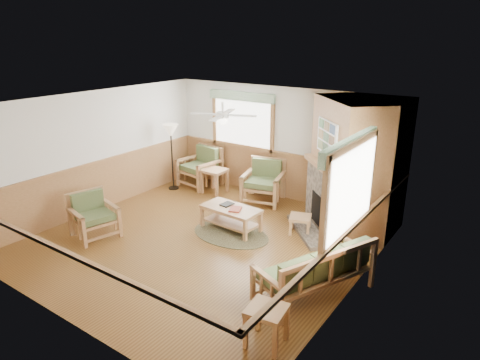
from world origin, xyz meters
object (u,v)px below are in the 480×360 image
Objects in this scene: armchair_back_left at (200,167)px; floor_lamp_right at (331,221)px; coffee_table at (231,218)px; floor_lamp_left at (172,157)px; sofa at (315,269)px; end_table_chairs at (215,181)px; end_table_sofa at (266,326)px; armchair_left at (94,216)px; footstool at (300,225)px; armchair_back_right at (263,182)px.

floor_lamp_right is (4.44, -1.67, 0.22)m from armchair_back_left.
coffee_table is 0.71× the size of floor_lamp_left.
sofa reaches higher than end_table_chairs.
armchair_back_left is 1.87× the size of end_table_sofa.
floor_lamp_right reaches higher than armchair_left.
sofa reaches higher than coffee_table.
footstool is (3.54, -1.06, -0.33)m from armchair_back_left.
floor_lamp_right is (4.84, -1.07, -0.13)m from floor_lamp_left.
footstool is 1.22m from floor_lamp_right.
end_table_chairs is at bearing 173.18° from armchair_back_right.
floor_lamp_right is at bearing -144.23° from sofa.
end_table_sofa is (2.42, -2.53, 0.03)m from coffee_table.
end_table_sofa is at bearing -72.27° from armchair_back_right.
sofa is 1.29× the size of floor_lamp_right.
armchair_back_left is 0.70× the size of floor_lamp_right.
armchair_back_right is 2.94m from floor_lamp_right.
end_table_sofa is 0.32× the size of floor_lamp_left.
end_table_sofa is at bearing -43.60° from coffee_table.
sofa is 2.13× the size of armchair_left.
sofa is 3.44× the size of end_table_sofa.
armchair_left is at bearing -156.08° from floor_lamp_right.
sofa reaches higher than footstool.
sofa is 1.54× the size of coffee_table.
floor_lamp_right is at bearing 4.22° from coffee_table.
floor_lamp_left is at bearing 167.55° from floor_lamp_right.
armchair_left is at bearing -77.69° from floor_lamp_left.
floor_lamp_left reaches higher than end_table_sofa.
armchair_back_left is at bearing 159.40° from floor_lamp_right.
armchair_back_right is 1.74m from coffee_table.
coffee_table is (0.28, -1.70, -0.26)m from armchair_back_right.
armchair_left is (-4.46, -0.68, 0.01)m from sofa.
floor_lamp_left is at bearing -115.40° from armchair_back_left.
floor_lamp_left reaches higher than armchair_left.
armchair_back_right is at bearing 7.34° from armchair_back_left.
end_table_chairs is at bearing 163.54° from footstool.
armchair_left is at bearing -131.52° from armchair_back_right.
floor_lamp_left is (-0.64, 2.93, 0.42)m from armchair_left.
armchair_back_right is 0.58× the size of floor_lamp_left.
armchair_back_right is 5.02m from end_table_sofa.
sofa is 3.02× the size of end_table_chairs.
armchair_back_left is 1.16× the size of armchair_left.
end_table_sofa is (4.46, -0.73, -0.17)m from armchair_left.
floor_lamp_left reaches higher than end_table_chairs.
armchair_back_right reaches higher than end_table_sofa.
armchair_left is 2.08× the size of footstool.
floor_lamp_right is at bearing 95.78° from end_table_sofa.
end_table_sofa is at bearing -70.01° from footstool.
floor_lamp_right reaches higher than end_table_chairs.
armchair_back_left is (-4.70, 2.85, 0.08)m from sofa.
end_table_chairs is (0.43, 3.32, -0.13)m from armchair_left.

